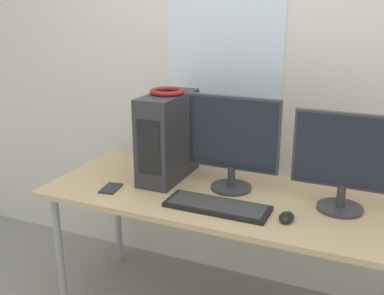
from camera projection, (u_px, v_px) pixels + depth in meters
name	position (u px, v px, depth m)	size (l,w,h in m)	color
wall_back	(275.00, 64.00, 2.49)	(8.00, 0.07, 2.70)	beige
desk	(245.00, 207.00, 2.25)	(2.07, 0.74, 0.75)	tan
pc_tower	(168.00, 137.00, 2.43)	(0.18, 0.44, 0.47)	#2D2D33
headphones	(167.00, 91.00, 2.36)	(0.19, 0.19, 0.03)	maroon
monitor_main	(232.00, 140.00, 2.26)	(0.48, 0.21, 0.49)	#333338
monitor_right_near	(345.00, 159.00, 2.03)	(0.47, 0.21, 0.46)	#333338
keyboard	(217.00, 206.00, 2.11)	(0.49, 0.18, 0.02)	black
mouse	(287.00, 217.00, 1.99)	(0.07, 0.10, 0.04)	black
cell_phone	(111.00, 188.00, 2.33)	(0.10, 0.15, 0.01)	#232328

